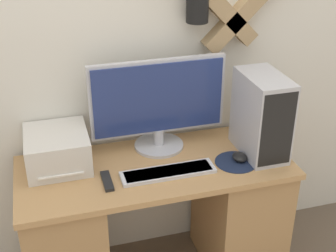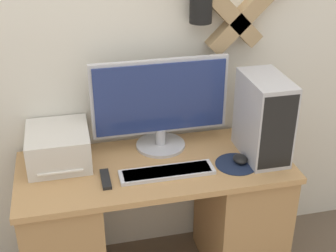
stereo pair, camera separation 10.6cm
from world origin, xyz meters
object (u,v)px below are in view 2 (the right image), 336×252
at_px(computer_tower, 264,118).
at_px(remote_control, 106,179).
at_px(printer, 59,146).
at_px(keyboard, 167,172).
at_px(monitor, 160,102).
at_px(mouse, 240,159).

height_order(computer_tower, remote_control, computer_tower).
bearing_deg(printer, keyboard, -25.13).
distance_m(monitor, remote_control, 0.47).
bearing_deg(monitor, computer_tower, -22.55).
height_order(computer_tower, printer, computer_tower).
height_order(keyboard, computer_tower, computer_tower).
relative_size(mouse, computer_tower, 0.21).
bearing_deg(remote_control, mouse, 0.54).
bearing_deg(computer_tower, printer, 170.82).
xyz_separation_m(computer_tower, remote_control, (-0.78, -0.06, -0.20)).
bearing_deg(mouse, remote_control, -179.46).
bearing_deg(keyboard, monitor, 84.37).
xyz_separation_m(mouse, remote_control, (-0.66, -0.01, -0.01)).
height_order(mouse, remote_control, mouse).
height_order(printer, remote_control, printer).
xyz_separation_m(printer, remote_control, (0.20, -0.22, -0.08)).
height_order(monitor, remote_control, monitor).
height_order(keyboard, mouse, mouse).
bearing_deg(keyboard, remote_control, 178.01).
distance_m(monitor, keyboard, 0.36).
bearing_deg(remote_control, computer_tower, 4.30).
bearing_deg(mouse, computer_tower, 22.54).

